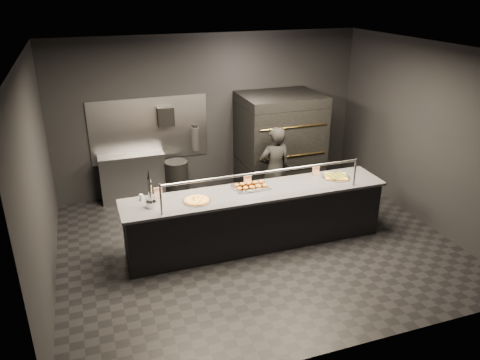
{
  "coord_description": "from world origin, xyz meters",
  "views": [
    {
      "loc": [
        -2.35,
        -6.03,
        3.84
      ],
      "look_at": [
        -0.2,
        0.2,
        1.05
      ],
      "focal_mm": 35.0,
      "sensor_mm": 36.0,
      "label": 1
    }
  ],
  "objects": [
    {
      "name": "worker",
      "position": [
        0.73,
        1.02,
        0.78
      ],
      "size": [
        0.58,
        0.39,
        1.57
      ],
      "primitive_type": "imported",
      "rotation": [
        0.0,
        0.0,
        3.16
      ],
      "color": "black",
      "rests_on": "ground"
    },
    {
      "name": "condiment_jar",
      "position": [
        -1.67,
        0.24,
        0.96
      ],
      "size": [
        0.14,
        0.06,
        0.1
      ],
      "color": "silver",
      "rests_on": "service_counter"
    },
    {
      "name": "prep_shelf",
      "position": [
        -1.6,
        2.32,
        0.45
      ],
      "size": [
        1.2,
        0.35,
        0.9
      ],
      "primitive_type": "cube",
      "color": "#99999E",
      "rests_on": "ground"
    },
    {
      "name": "tent_cards",
      "position": [
        -0.12,
        0.28,
        1.0
      ],
      "size": [
        2.71,
        0.04,
        0.15
      ],
      "color": "white",
      "rests_on": "service_counter"
    },
    {
      "name": "beer_tap",
      "position": [
        -1.6,
        -0.03,
        1.08
      ],
      "size": [
        0.15,
        0.21,
        0.58
      ],
      "color": "silver",
      "rests_on": "service_counter"
    },
    {
      "name": "square_pizza",
      "position": [
        1.4,
        0.07,
        0.94
      ],
      "size": [
        0.45,
        0.45,
        0.05
      ],
      "color": "silver",
      "rests_on": "service_counter"
    },
    {
      "name": "slider_tray_b",
      "position": [
        -0.0,
        0.13,
        0.95
      ],
      "size": [
        0.48,
        0.37,
        0.07
      ],
      "color": "silver",
      "rests_on": "service_counter"
    },
    {
      "name": "fire_extinguisher",
      "position": [
        -0.35,
        2.4,
        1.06
      ],
      "size": [
        0.14,
        0.14,
        0.51
      ],
      "color": "#B2B2B7",
      "rests_on": "room"
    },
    {
      "name": "towel_dispenser",
      "position": [
        -0.9,
        2.39,
        1.55
      ],
      "size": [
        0.3,
        0.2,
        0.35
      ],
      "primitive_type": "cube",
      "color": "black",
      "rests_on": "room"
    },
    {
      "name": "round_pizza",
      "position": [
        -0.95,
        -0.06,
        0.94
      ],
      "size": [
        0.42,
        0.42,
        0.03
      ],
      "color": "silver",
      "rests_on": "service_counter"
    },
    {
      "name": "pizza_oven",
      "position": [
        1.2,
        1.9,
        0.97
      ],
      "size": [
        1.5,
        1.23,
        1.91
      ],
      "color": "black",
      "rests_on": "ground"
    },
    {
      "name": "slider_tray_a",
      "position": [
        -0.1,
        0.15,
        0.95
      ],
      "size": [
        0.5,
        0.42,
        0.07
      ],
      "color": "silver",
      "rests_on": "service_counter"
    },
    {
      "name": "service_counter",
      "position": [
        0.0,
        -0.0,
        0.46
      ],
      "size": [
        4.1,
        0.78,
        1.37
      ],
      "color": "black",
      "rests_on": "ground"
    },
    {
      "name": "room",
      "position": [
        -0.02,
        0.05,
        1.5
      ],
      "size": [
        6.04,
        6.0,
        3.0
      ],
      "color": "black",
      "rests_on": "ground"
    },
    {
      "name": "trash_bin",
      "position": [
        -0.8,
        2.14,
        0.37
      ],
      "size": [
        0.44,
        0.44,
        0.73
      ],
      "primitive_type": "cylinder",
      "color": "black",
      "rests_on": "ground"
    }
  ]
}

